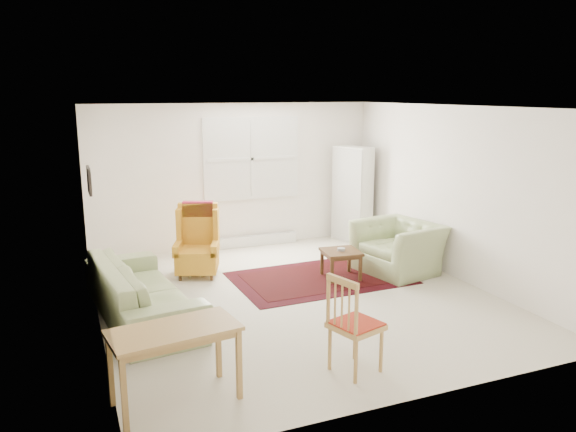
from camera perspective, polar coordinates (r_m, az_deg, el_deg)
name	(u,v)px	position (r m, az deg, el deg)	size (l,w,h in m)	color
room	(292,202)	(7.42, 0.39, 1.43)	(5.04, 5.54, 2.51)	beige
rug	(320,277)	(8.31, 3.28, -6.25)	(2.50, 1.61, 0.03)	black
sofa	(141,279)	(7.01, -14.68, -6.24)	(2.37, 0.93, 0.96)	#94A36D
armchair	(398,243)	(8.66, 11.14, -2.66)	(1.16, 1.02, 0.91)	#94A36D
wingback_chair	(197,241)	(8.38, -9.26, -2.48)	(0.62, 0.66, 1.08)	orange
coffee_table	(341,264)	(8.28, 5.39, -4.90)	(0.52, 0.52, 0.43)	#472C16
stool	(194,264)	(8.42, -9.51, -4.79)	(0.30, 0.30, 0.41)	white
cabinet	(352,194)	(10.28, 6.57, 2.23)	(0.36, 0.69, 1.73)	white
desk	(175,366)	(5.16, -11.37, -14.67)	(1.10, 0.55, 0.70)	#AF8646
desk_chair	(356,323)	(5.56, 6.93, -10.75)	(0.44, 0.44, 1.00)	#AF8646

